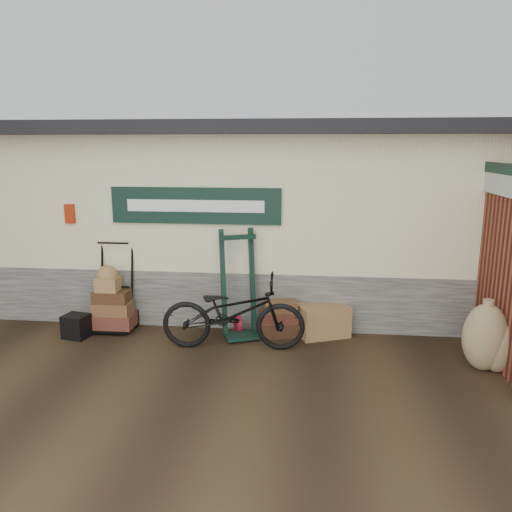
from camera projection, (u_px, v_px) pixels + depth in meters
The scene contains 10 objects.
ground at pixel (205, 353), 6.99m from camera, with size 80.00×80.00×0.00m, color black.
station_building at pixel (233, 213), 9.29m from camera, with size 14.40×4.10×3.20m.
porter_trolley at pixel (115, 280), 7.81m from camera, with size 0.78×0.59×1.56m, color black, non-canonical shape.
green_barrow at pixel (239, 284), 7.46m from camera, with size 0.59×0.50×1.63m, color black, non-canonical shape.
suitcase_stack at pixel (279, 318), 7.59m from camera, with size 0.61×0.38×0.54m, color #381F11, non-canonical shape.
wicker_hamper at pixel (323, 320), 7.59m from camera, with size 0.73×0.48×0.48m, color olive.
black_trunk at pixel (76, 326), 7.52m from camera, with size 0.35×0.30×0.35m, color black.
bicycle at pixel (233, 309), 7.03m from camera, with size 2.03×0.71×1.18m, color black.
burlap_sack_left at pixel (485, 337), 6.37m from camera, with size 0.56×0.47×0.89m, color #8F744D.
burlap_sack_right at pixel (499, 346), 6.33m from camera, with size 0.43×0.37×0.70m, color #8F744D.
Camera 1 is at (1.42, -6.41, 2.85)m, focal length 35.00 mm.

